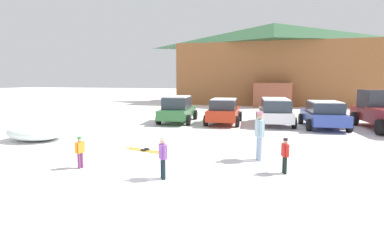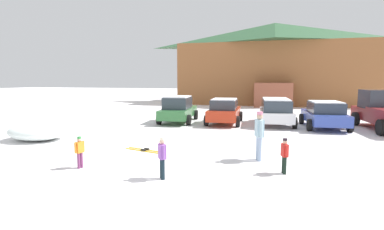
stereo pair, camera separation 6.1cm
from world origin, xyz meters
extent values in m
plane|color=white|center=(0.00, 0.00, 0.00)|extent=(160.00, 160.00, 0.00)
cube|color=brown|center=(2.51, 30.67, 3.28)|extent=(20.51, 9.54, 6.57)
pyramid|color=#2A5432|center=(2.51, 30.67, 7.81)|extent=(21.12, 10.16, 2.48)
cube|color=brown|center=(2.64, 25.24, 1.20)|extent=(3.64, 1.89, 2.40)
cube|color=#316F39|center=(-3.03, 13.10, 0.61)|extent=(2.17, 4.56, 0.58)
cube|color=#2D3842|center=(-3.00, 12.88, 1.26)|extent=(1.74, 2.44, 0.72)
cube|color=white|center=(-3.00, 12.88, 1.65)|extent=(1.63, 2.32, 0.06)
cylinder|color=black|center=(-4.09, 14.36, 0.32)|extent=(0.29, 0.66, 0.64)
cylinder|color=black|center=(-2.26, 14.56, 0.32)|extent=(0.29, 0.66, 0.64)
cylinder|color=black|center=(-3.79, 11.64, 0.32)|extent=(0.29, 0.66, 0.64)
cylinder|color=black|center=(-1.96, 11.85, 0.32)|extent=(0.29, 0.66, 0.64)
cube|color=#B12D15|center=(-0.03, 13.21, 0.62)|extent=(1.96, 4.22, 0.60)
cube|color=#2D3842|center=(-0.02, 13.01, 1.21)|extent=(1.63, 2.23, 0.58)
cube|color=white|center=(-0.02, 13.01, 1.53)|extent=(1.52, 2.12, 0.06)
cylinder|color=black|center=(-1.04, 14.43, 0.32)|extent=(0.26, 0.65, 0.64)
cylinder|color=black|center=(0.81, 14.55, 0.32)|extent=(0.26, 0.65, 0.64)
cylinder|color=black|center=(-0.88, 11.88, 0.32)|extent=(0.26, 0.65, 0.64)
cylinder|color=black|center=(0.97, 12.00, 0.32)|extent=(0.26, 0.65, 0.64)
cube|color=silver|center=(3.02, 13.60, 0.60)|extent=(2.15, 4.50, 0.57)
cube|color=#2D3842|center=(3.03, 13.51, 1.21)|extent=(1.85, 3.44, 0.65)
cube|color=white|center=(3.03, 13.51, 1.56)|extent=(1.73, 3.26, 0.06)
cylinder|color=black|center=(1.95, 14.86, 0.32)|extent=(0.28, 0.66, 0.64)
cylinder|color=black|center=(3.86, 15.03, 0.32)|extent=(0.28, 0.66, 0.64)
cylinder|color=black|center=(2.19, 12.17, 0.32)|extent=(0.28, 0.66, 0.64)
cylinder|color=black|center=(4.10, 12.34, 0.32)|extent=(0.28, 0.66, 0.64)
cube|color=#3349A4|center=(5.69, 13.09, 0.60)|extent=(2.23, 4.29, 0.57)
cube|color=#2D3842|center=(5.71, 12.88, 1.18)|extent=(1.83, 2.29, 0.58)
cube|color=white|center=(5.71, 12.88, 1.50)|extent=(1.71, 2.18, 0.06)
cylinder|color=black|center=(4.57, 14.27, 0.32)|extent=(0.28, 0.66, 0.64)
cylinder|color=black|center=(6.56, 14.45, 0.32)|extent=(0.28, 0.66, 0.64)
cylinder|color=black|center=(4.81, 11.72, 0.32)|extent=(0.28, 0.66, 0.64)
cylinder|color=black|center=(6.80, 11.90, 0.32)|extent=(0.28, 0.66, 0.64)
cube|color=#2D3842|center=(8.74, 14.19, 1.62)|extent=(1.96, 1.98, 1.05)
cylinder|color=black|center=(7.63, 14.62, 0.40)|extent=(0.36, 0.83, 0.80)
cylinder|color=black|center=(8.05, 11.30, 0.40)|extent=(0.36, 0.83, 0.80)
cylinder|color=#14242C|center=(0.13, 2.37, 0.29)|extent=(0.10, 0.10, 0.57)
cylinder|color=#14242C|center=(0.21, 2.27, 0.29)|extent=(0.10, 0.10, 0.57)
cube|color=purple|center=(0.17, 2.32, 0.77)|extent=(0.30, 0.32, 0.40)
cylinder|color=purple|center=(0.06, 2.46, 0.78)|extent=(0.08, 0.08, 0.38)
cylinder|color=purple|center=(0.28, 2.18, 0.78)|extent=(0.08, 0.08, 0.38)
sphere|color=tan|center=(0.17, 2.32, 1.05)|extent=(0.15, 0.15, 0.15)
cylinder|color=beige|center=(0.17, 2.32, 1.13)|extent=(0.14, 0.14, 0.07)
cylinder|color=black|center=(3.39, 3.80, 0.26)|extent=(0.09, 0.09, 0.51)
cylinder|color=black|center=(3.43, 3.69, 0.26)|extent=(0.09, 0.09, 0.51)
cube|color=red|center=(3.41, 3.75, 0.70)|extent=(0.22, 0.29, 0.36)
cylinder|color=red|center=(3.36, 3.90, 0.71)|extent=(0.07, 0.07, 0.35)
cylinder|color=red|center=(3.46, 3.59, 0.71)|extent=(0.07, 0.07, 0.35)
sphere|color=tan|center=(3.41, 3.75, 0.94)|extent=(0.13, 0.13, 0.13)
cylinder|color=#281D27|center=(3.41, 3.75, 1.02)|extent=(0.13, 0.13, 0.06)
cylinder|color=#763664|center=(-2.67, 2.51, 0.24)|extent=(0.09, 0.09, 0.49)
cylinder|color=#763664|center=(-2.65, 2.61, 0.24)|extent=(0.09, 0.09, 0.49)
cube|color=orange|center=(-2.66, 2.56, 0.66)|extent=(0.19, 0.26, 0.34)
cylinder|color=orange|center=(-2.69, 2.41, 0.67)|extent=(0.07, 0.07, 0.33)
cylinder|color=orange|center=(-2.63, 2.71, 0.67)|extent=(0.07, 0.07, 0.33)
sphere|color=tan|center=(-2.66, 2.56, 0.89)|extent=(0.12, 0.12, 0.12)
cylinder|color=green|center=(-2.66, 2.56, 0.96)|extent=(0.12, 0.12, 0.06)
cylinder|color=#95AECD|center=(2.58, 5.11, 0.41)|extent=(0.15, 0.15, 0.82)
cylinder|color=#95AECD|center=(2.63, 4.94, 0.41)|extent=(0.15, 0.15, 0.82)
cube|color=#A1C5D4|center=(2.60, 5.02, 1.11)|extent=(0.34, 0.45, 0.58)
cylinder|color=#A1C5D4|center=(2.53, 5.27, 1.12)|extent=(0.11, 0.11, 0.55)
cylinder|color=#A1C5D4|center=(2.67, 4.78, 1.12)|extent=(0.11, 0.11, 0.55)
sphere|color=tan|center=(2.60, 5.02, 1.50)|extent=(0.21, 0.21, 0.21)
cylinder|color=pink|center=(2.60, 5.02, 1.62)|extent=(0.20, 0.20, 0.10)
cube|color=#E9AE12|center=(-1.77, 5.11, 0.01)|extent=(1.63, 0.49, 0.02)
cube|color=black|center=(-1.72, 5.10, 0.05)|extent=(0.21, 0.13, 0.06)
cube|color=#E9AE12|center=(-1.72, 5.30, 0.01)|extent=(1.63, 0.49, 0.02)
cube|color=black|center=(-1.68, 5.29, 0.05)|extent=(0.21, 0.13, 0.06)
ellipsoid|color=white|center=(-7.29, 5.74, 0.39)|extent=(2.66, 2.13, 0.79)
camera|label=1|loc=(3.14, -5.16, 2.74)|focal=28.00mm
camera|label=2|loc=(3.20, -5.15, 2.74)|focal=28.00mm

